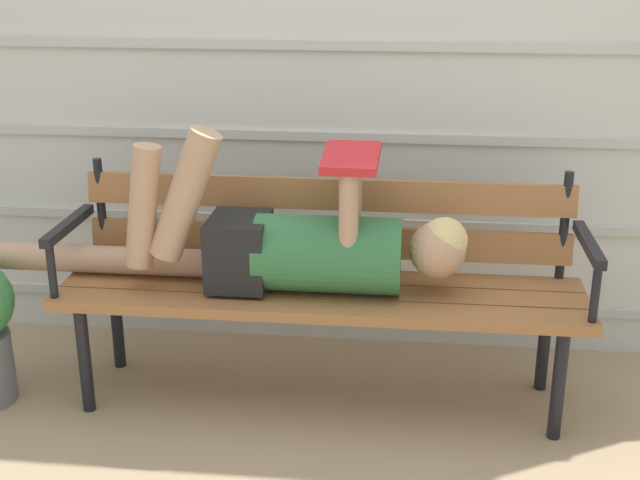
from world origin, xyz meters
The scene contains 4 objects.
ground_plane centered at (0.00, 0.00, 0.00)m, with size 12.00×12.00×0.00m, color tan.
house_siding centered at (0.00, 0.67, 1.19)m, with size 4.37×0.08×2.38m.
park_bench centered at (0.00, 0.22, 0.47)m, with size 1.81×0.43×0.81m.
reclining_person centered at (-0.11, 0.15, 0.59)m, with size 1.67×0.26×0.57m.
Camera 1 is at (0.29, -2.49, 1.55)m, focal length 47.21 mm.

